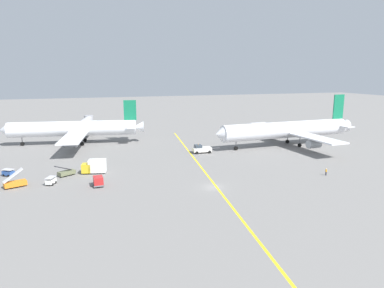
# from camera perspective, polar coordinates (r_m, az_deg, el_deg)

# --- Properties ---
(ground_plane) EXTENTS (600.00, 600.00, 0.00)m
(ground_plane) POSITION_cam_1_polar(r_m,az_deg,el_deg) (75.53, 3.51, -7.19)
(ground_plane) COLOR slate
(taxiway_stripe) EXTENTS (17.06, 118.92, 0.01)m
(taxiway_stripe) POSITION_cam_1_polar(r_m,az_deg,el_deg) (85.15, 2.38, -4.98)
(taxiway_stripe) COLOR yellow
(taxiway_stripe) RESTS_ON ground
(airliner_at_gate_left) EXTENTS (48.49, 49.49, 15.19)m
(airliner_at_gate_left) POSITION_cam_1_polar(r_m,az_deg,el_deg) (126.23, -18.96, 2.41)
(airliner_at_gate_left) COLOR white
(airliner_at_gate_left) RESTS_ON ground
(airliner_being_pushed) EXTENTS (53.03, 45.22, 17.08)m
(airliner_being_pushed) POSITION_cam_1_polar(r_m,az_deg,el_deg) (120.88, 15.60, 2.28)
(airliner_being_pushed) COLOR silver
(airliner_being_pushed) RESTS_ON ground
(pushback_tug) EXTENTS (9.03, 3.36, 2.93)m
(pushback_tug) POSITION_cam_1_polar(r_m,az_deg,el_deg) (106.84, 1.59, -0.83)
(pushback_tug) COLOR white
(pushback_tug) RESTS_ON ground
(gse_catering_truck_tall) EXTENTS (6.23, 3.63, 3.50)m
(gse_catering_truck_tall) POSITION_cam_1_polar(r_m,az_deg,el_deg) (88.43, -15.96, -3.62)
(gse_catering_truck_tall) COLOR gold
(gse_catering_truck_tall) RESTS_ON ground
(gse_baggage_cart_near_cluster) EXTENTS (2.48, 3.12, 1.71)m
(gse_baggage_cart_near_cluster) POSITION_cam_1_polar(r_m,az_deg,el_deg) (83.08, -22.51, -5.70)
(gse_baggage_cart_near_cluster) COLOR silver
(gse_baggage_cart_near_cluster) RESTS_ON ground
(gse_belt_loader_portside) EXTENTS (4.84, 3.66, 3.02)m
(gse_belt_loader_portside) POSITION_cam_1_polar(r_m,az_deg,el_deg) (88.66, -20.25, -4.48)
(gse_belt_loader_portside) COLOR #666B4C
(gse_belt_loader_portside) RESTS_ON ground
(gse_container_dolly_flat) EXTENTS (2.35, 3.30, 2.15)m
(gse_container_dolly_flat) POSITION_cam_1_polar(r_m,az_deg,el_deg) (78.45, -15.39, -5.98)
(gse_container_dolly_flat) COLOR slate
(gse_container_dolly_flat) RESTS_ON ground
(gse_baggage_cart_trailing) EXTENTS (3.13, 2.88, 1.71)m
(gse_baggage_cart_trailing) POSITION_cam_1_polar(r_m,az_deg,el_deg) (94.19, -28.35, -4.23)
(gse_baggage_cart_trailing) COLOR #2D5199
(gse_baggage_cart_trailing) RESTS_ON ground
(gse_stair_truck_yellow) EXTENTS (4.94, 3.43, 4.06)m
(gse_stair_truck_yellow) POSITION_cam_1_polar(r_m,az_deg,el_deg) (84.47, -27.47, -5.75)
(gse_stair_truck_yellow) COLOR orange
(gse_stair_truck_yellow) RESTS_ON ground
(ground_crew_marshaller_foreground) EXTENTS (0.36, 0.36, 1.74)m
(ground_crew_marshaller_foreground) POSITION_cam_1_polar(r_m,az_deg,el_deg) (89.79, 21.49, -4.32)
(ground_crew_marshaller_foreground) COLOR black
(ground_crew_marshaller_foreground) RESTS_ON ground
(jet_bridge) EXTENTS (6.29, 16.76, 6.34)m
(jet_bridge) POSITION_cam_1_polar(r_m,az_deg,el_deg) (151.95, -17.19, 3.67)
(jet_bridge) COLOR #B7B7BC
(jet_bridge) RESTS_ON ground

